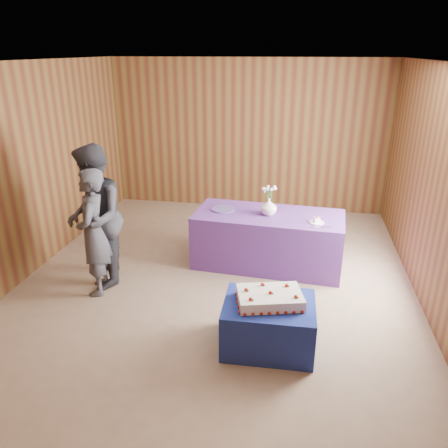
% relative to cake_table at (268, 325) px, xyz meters
% --- Properties ---
extents(ground, '(6.00, 6.00, 0.00)m').
position_rel_cake_table_xyz_m(ground, '(-0.77, 1.19, -0.25)').
color(ground, gray).
rests_on(ground, ground).
extents(room_shell, '(5.04, 6.04, 2.72)m').
position_rel_cake_table_xyz_m(room_shell, '(-0.77, 1.19, 1.55)').
color(room_shell, brown).
rests_on(room_shell, ground).
extents(cake_table, '(0.92, 0.72, 0.50)m').
position_rel_cake_table_xyz_m(cake_table, '(0.00, 0.00, 0.00)').
color(cake_table, navy).
rests_on(cake_table, ground).
extents(serving_table, '(2.06, 1.04, 0.75)m').
position_rel_cake_table_xyz_m(serving_table, '(-0.16, 1.83, 0.12)').
color(serving_table, '#633593').
rests_on(serving_table, ground).
extents(sheet_cake, '(0.74, 0.59, 0.15)m').
position_rel_cake_table_xyz_m(sheet_cake, '(-0.00, 0.01, 0.31)').
color(sheet_cake, white).
rests_on(sheet_cake, cake_table).
extents(vase, '(0.24, 0.24, 0.23)m').
position_rel_cake_table_xyz_m(vase, '(-0.17, 1.81, 0.61)').
color(vase, white).
rests_on(vase, serving_table).
extents(flower_spray, '(0.20, 0.19, 0.15)m').
position_rel_cake_table_xyz_m(flower_spray, '(-0.17, 1.81, 0.86)').
color(flower_spray, '#285C24').
rests_on(flower_spray, vase).
extents(platter, '(0.40, 0.40, 0.02)m').
position_rel_cake_table_xyz_m(platter, '(-0.80, 1.89, 0.51)').
color(platter, '#5C4C99').
rests_on(platter, serving_table).
extents(plate, '(0.20, 0.20, 0.01)m').
position_rel_cake_table_xyz_m(plate, '(0.47, 1.62, 0.51)').
color(plate, white).
rests_on(plate, serving_table).
extents(cake_slice, '(0.09, 0.08, 0.08)m').
position_rel_cake_table_xyz_m(cake_slice, '(0.47, 1.62, 0.54)').
color(cake_slice, white).
rests_on(cake_slice, plate).
extents(knife, '(0.26, 0.06, 0.00)m').
position_rel_cake_table_xyz_m(knife, '(0.52, 1.47, 0.50)').
color(knife, silver).
rests_on(knife, serving_table).
extents(guest_left, '(0.51, 0.65, 1.57)m').
position_rel_cake_table_xyz_m(guest_left, '(-2.17, 0.73, 0.53)').
color(guest_left, '#3C3D47').
rests_on(guest_left, ground).
extents(guest_right, '(0.98, 1.08, 1.80)m').
position_rel_cake_table_xyz_m(guest_right, '(-2.23, 0.93, 0.65)').
color(guest_right, '#2F3038').
rests_on(guest_right, ground).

